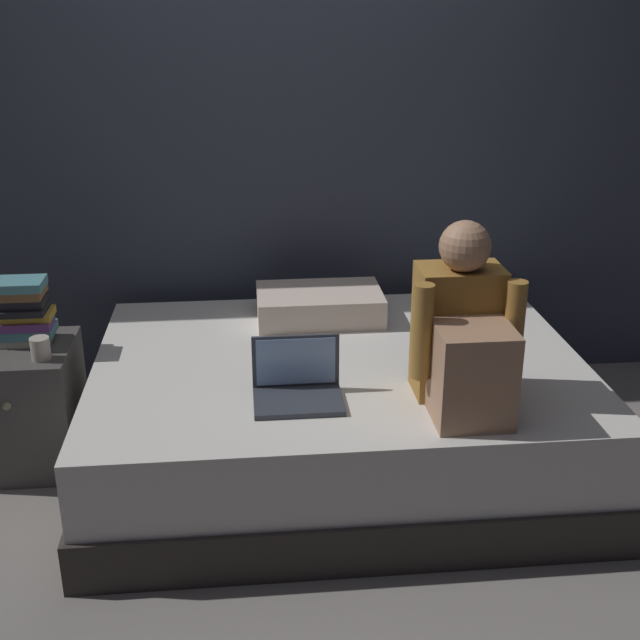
% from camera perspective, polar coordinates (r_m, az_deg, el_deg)
% --- Properties ---
extents(ground_plane, '(8.00, 8.00, 0.00)m').
position_cam_1_polar(ground_plane, '(3.26, -1.69, -12.80)').
color(ground_plane, gray).
extents(wall_back, '(5.60, 0.10, 2.70)m').
position_cam_1_polar(wall_back, '(3.91, -3.20, 14.40)').
color(wall_back, '#383D4C').
rests_on(wall_back, ground_plane).
extents(bed, '(2.00, 1.50, 0.48)m').
position_cam_1_polar(bed, '(3.40, 1.29, -6.45)').
color(bed, '#332D2B').
rests_on(bed, ground_plane).
extents(nightstand, '(0.44, 0.46, 0.52)m').
position_cam_1_polar(nightstand, '(3.62, -20.00, -5.67)').
color(nightstand, '#474442').
rests_on(nightstand, ground_plane).
extents(person_sitting, '(0.39, 0.44, 0.66)m').
position_cam_1_polar(person_sitting, '(2.89, 10.02, -1.22)').
color(person_sitting, olive).
rests_on(person_sitting, bed).
extents(laptop, '(0.32, 0.23, 0.22)m').
position_cam_1_polar(laptop, '(2.95, -1.60, -4.56)').
color(laptop, '#333842').
rests_on(laptop, bed).
extents(pillow, '(0.56, 0.36, 0.13)m').
position_cam_1_polar(pillow, '(3.68, -0.04, 1.08)').
color(pillow, beige).
rests_on(pillow, bed).
extents(book_stack, '(0.24, 0.18, 0.27)m').
position_cam_1_polar(book_stack, '(3.50, -20.08, 0.58)').
color(book_stack, beige).
rests_on(book_stack, nightstand).
extents(mug, '(0.08, 0.08, 0.09)m').
position_cam_1_polar(mug, '(3.35, -18.98, -1.90)').
color(mug, '#BCB2A3').
rests_on(mug, nightstand).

